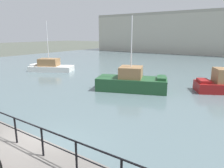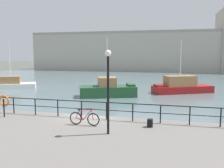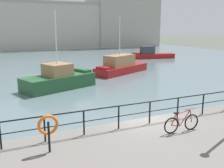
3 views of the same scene
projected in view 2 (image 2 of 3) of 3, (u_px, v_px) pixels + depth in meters
The scene contains 12 objects.
ground_plane at pixel (89, 128), 15.73m from camera, with size 240.00×240.00×0.00m, color #4C5147.
water_basin at pixel (142, 79), 44.84m from camera, with size 80.00×60.00×0.01m, color slate.
quay_promenade at pixel (34, 167), 9.41m from camera, with size 56.00×13.00×0.86m, color slate.
harbor_building at pixel (181, 49), 65.61m from camera, with size 68.22×11.71×15.93m.
moored_blue_motorboat at pixel (12, 84), 33.03m from camera, with size 6.32×4.81×6.77m.
moored_white_yacht at pixel (181, 86), 29.51m from camera, with size 7.64×5.27×6.46m.
moored_green_narrowboat at pixel (108, 89), 27.08m from camera, with size 6.75×4.54×6.59m.
quay_railing at pixel (69, 106), 15.04m from camera, with size 20.93×0.07×1.08m.
parked_bicycle at pixel (84, 118), 13.37m from camera, with size 1.77×0.10×0.98m.
mooring_bollard at pixel (150, 123), 13.04m from camera, with size 0.32×0.32×0.44m, color black.
life_ring_stand at pixel (4, 102), 15.08m from camera, with size 0.75×0.16×1.40m.
quay_lamp_post at pixel (108, 80), 11.63m from camera, with size 0.32×0.32×4.16m.
Camera 2 is at (5.07, -14.45, 4.85)m, focal length 38.47 mm.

